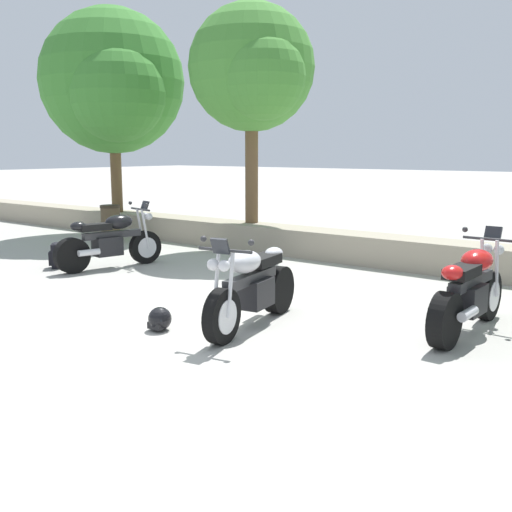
% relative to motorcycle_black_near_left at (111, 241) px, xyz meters
% --- Properties ---
extents(ground_plane, '(120.00, 120.00, 0.00)m').
position_rel_motorcycle_black_near_left_xyz_m(ground_plane, '(3.54, -1.55, -0.49)').
color(ground_plane, '#A3A099').
extents(stone_wall, '(36.00, 0.80, 0.55)m').
position_rel_motorcycle_black_near_left_xyz_m(stone_wall, '(3.54, 3.25, -0.21)').
color(stone_wall, gray).
rests_on(stone_wall, ground).
extents(motorcycle_black_near_left, '(0.77, 2.05, 1.18)m').
position_rel_motorcycle_black_near_left_xyz_m(motorcycle_black_near_left, '(0.00, 0.00, 0.00)').
color(motorcycle_black_near_left, black).
rests_on(motorcycle_black_near_left, ground).
extents(motorcycle_silver_centre, '(0.77, 2.06, 1.18)m').
position_rel_motorcycle_black_near_left_xyz_m(motorcycle_silver_centre, '(4.29, -1.38, 0.00)').
color(motorcycle_silver_centre, black).
rests_on(motorcycle_silver_centre, ground).
extents(motorcycle_red_far_right, '(0.67, 2.06, 1.18)m').
position_rel_motorcycle_black_near_left_xyz_m(motorcycle_red_far_right, '(6.43, 0.00, 0.00)').
color(motorcycle_red_far_right, black).
rests_on(motorcycle_red_far_right, ground).
extents(rider_backpack, '(0.35, 0.35, 0.47)m').
position_rel_motorcycle_black_near_left_xyz_m(rider_backpack, '(-0.80, -0.60, -0.24)').
color(rider_backpack, black).
rests_on(rider_backpack, ground).
extents(rider_helmet, '(0.28, 0.28, 0.28)m').
position_rel_motorcycle_black_near_left_xyz_m(rider_helmet, '(3.51, -2.15, -0.35)').
color(rider_helmet, black).
rests_on(rider_helmet, ground).
extents(leafy_tree_far_left, '(3.72, 3.55, 5.02)m').
position_rel_motorcycle_black_near_left_xyz_m(leafy_tree_far_left, '(-3.43, 3.02, 3.23)').
color(leafy_tree_far_left, brown).
rests_on(leafy_tree_far_left, stone_wall).
extents(leafy_tree_mid_left, '(2.79, 2.66, 4.60)m').
position_rel_motorcycle_black_near_left_xyz_m(leafy_tree_mid_left, '(0.69, 3.32, 3.26)').
color(leafy_tree_mid_left, brown).
rests_on(leafy_tree_mid_left, stone_wall).
extents(trash_bin, '(0.46, 0.46, 0.86)m').
position_rel_motorcycle_black_near_left_xyz_m(trash_bin, '(-2.56, 2.05, -0.05)').
color(trash_bin, brown).
rests_on(trash_bin, ground).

